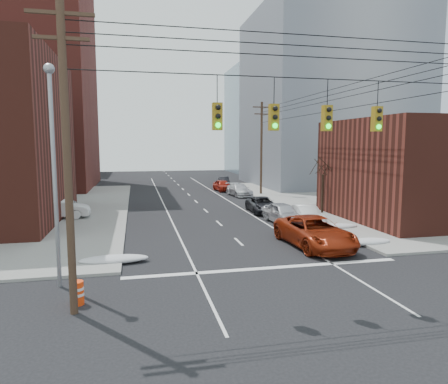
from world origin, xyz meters
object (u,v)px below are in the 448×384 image
parked_car_f (224,181)px  lot_car_d (9,202)px  parked_car_e (222,185)px  parked_car_b (307,215)px  parked_car_c (262,205)px  lot_car_a (59,209)px  parked_car_a (283,213)px  red_pickup (314,232)px  lot_car_b (53,203)px  parked_car_d (239,190)px  lot_car_c (4,205)px  construction_barrel (77,293)px

parked_car_f → lot_car_d: (-24.01, -17.19, 0.15)m
parked_car_e → parked_car_b: bearing=-91.2°
parked_car_b → parked_car_c: parked_car_b is taller
parked_car_f → lot_car_d: 29.53m
parked_car_c → lot_car_a: 17.07m
parked_car_a → lot_car_a: bearing=157.7°
lot_car_a → parked_car_f: bearing=-40.9°
red_pickup → parked_car_a: (0.73, 7.09, -0.10)m
parked_car_b → lot_car_b: (-19.93, 9.96, 0.08)m
parked_car_d → parked_car_f: (0.75, 11.78, -0.05)m
parked_car_b → parked_car_c: (-1.60, 5.92, -0.04)m
parked_car_a → parked_car_e: bearing=84.5°
parked_car_f → lot_car_b: size_ratio=0.86×
parked_car_b → lot_car_d: size_ratio=1.13×
parked_car_a → lot_car_a: size_ratio=0.99×
red_pickup → parked_car_f: red_pickup is taller
lot_car_a → lot_car_c: 5.58m
parked_car_c → construction_barrel: bearing=-122.5°
parked_car_a → lot_car_d: size_ratio=1.19×
parked_car_f → lot_car_b: bearing=-129.1°
lot_car_a → construction_barrel: lot_car_a is taller
parked_car_b → parked_car_f: parked_car_b is taller
lot_car_b → lot_car_d: lot_car_d is taller
red_pickup → parked_car_a: red_pickup is taller
parked_car_c → lot_car_c: lot_car_c is taller
lot_car_a → lot_car_d: (-5.34, 5.92, -0.11)m
red_pickup → parked_car_c: size_ratio=1.30×
parked_car_c → parked_car_e: 16.78m
parked_car_c → red_pickup: bearing=-89.7°
parked_car_f → construction_barrel: parked_car_f is taller
red_pickup → parked_car_f: 35.42m
parked_car_f → parked_car_d: bearing=-86.7°
lot_car_a → parked_car_d: bearing=-59.7°
lot_car_a → lot_car_b: bearing=15.7°
parked_car_d → lot_car_d: lot_car_d is taller
parked_car_f → lot_car_d: bearing=-137.4°
construction_barrel → parked_car_a: bearing=44.6°
parked_car_a → parked_car_b: size_ratio=1.05×
red_pickup → parked_car_f: size_ratio=1.58×
lot_car_b → construction_barrel: size_ratio=5.20×
red_pickup → parked_car_e: red_pickup is taller
lot_car_b → lot_car_c: 3.82m
red_pickup → parked_car_f: (2.29, 35.34, -0.22)m
parked_car_b → parked_car_d: 17.36m
parked_car_d → construction_barrel: parked_car_d is taller
parked_car_a → lot_car_c: 23.34m
parked_car_f → construction_barrel: (-14.90, -41.41, -0.20)m
parked_car_d → parked_car_a: bearing=-99.1°
parked_car_a → lot_car_d: parked_car_a is taller
parked_car_b → parked_car_e: bearing=97.4°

